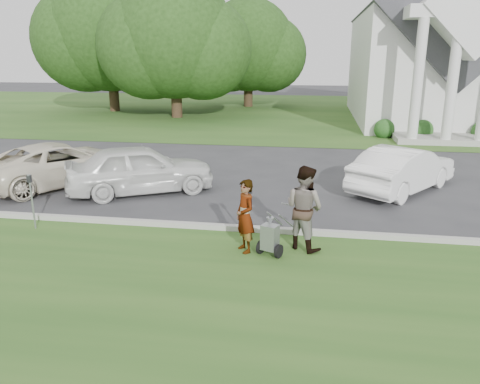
% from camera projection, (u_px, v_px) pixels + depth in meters
% --- Properties ---
extents(ground, '(120.00, 120.00, 0.00)m').
position_uv_depth(ground, '(237.00, 239.00, 11.44)').
color(ground, '#333335').
rests_on(ground, ground).
extents(grass_strip, '(80.00, 7.00, 0.01)m').
position_uv_depth(grass_strip, '(210.00, 300.00, 8.60)').
color(grass_strip, '#28511B').
rests_on(grass_strip, ground).
extents(church_lawn, '(80.00, 30.00, 0.01)m').
position_uv_depth(church_lawn, '(293.00, 111.00, 37.01)').
color(church_lawn, '#28511B').
rests_on(church_lawn, ground).
extents(curb, '(80.00, 0.18, 0.15)m').
position_uv_depth(curb, '(240.00, 228.00, 11.94)').
color(curb, '#9E9E93').
rests_on(curb, ground).
extents(church, '(9.19, 19.00, 24.10)m').
position_uv_depth(church, '(432.00, 29.00, 30.29)').
color(church, white).
rests_on(church, ground).
extents(tree_left, '(10.63, 8.40, 9.71)m').
position_uv_depth(tree_left, '(174.00, 43.00, 32.03)').
color(tree_left, '#332316').
rests_on(tree_left, ground).
extents(tree_far, '(11.64, 9.20, 10.73)m').
position_uv_depth(tree_far, '(109.00, 36.00, 35.61)').
color(tree_far, '#332316').
rests_on(tree_far, ground).
extents(tree_back, '(9.61, 7.60, 8.89)m').
position_uv_depth(tree_back, '(248.00, 49.00, 39.11)').
color(tree_back, '#332316').
rests_on(tree_back, ground).
extents(striping_cart, '(0.81, 1.14, 0.99)m').
position_uv_depth(striping_cart, '(270.00, 238.00, 10.39)').
color(striping_cart, black).
rests_on(striping_cart, ground).
extents(person_left, '(0.68, 0.74, 1.69)m').
position_uv_depth(person_left, '(245.00, 217.00, 10.49)').
color(person_left, '#999999').
rests_on(person_left, ground).
extents(person_right, '(1.21, 1.16, 1.96)m').
position_uv_depth(person_right, '(304.00, 208.00, 10.64)').
color(person_right, '#999999').
rests_on(person_right, ground).
extents(parking_meter_near, '(0.10, 0.09, 1.39)m').
position_uv_depth(parking_meter_near, '(250.00, 206.00, 11.12)').
color(parking_meter_near, '#94969C').
rests_on(parking_meter_near, ground).
extents(parking_meter_far, '(0.11, 0.09, 1.45)m').
position_uv_depth(parking_meter_far, '(31.00, 195.00, 11.87)').
color(parking_meter_far, '#94969C').
rests_on(parking_meter_far, ground).
extents(car_a, '(4.86, 5.68, 1.45)m').
position_uv_depth(car_a, '(60.00, 163.00, 16.14)').
color(car_a, beige).
rests_on(car_a, ground).
extents(car_b, '(5.00, 3.87, 1.59)m').
position_uv_depth(car_b, '(140.00, 169.00, 15.09)').
color(car_b, silver).
rests_on(car_b, ground).
extents(car_d, '(3.97, 4.56, 1.49)m').
position_uv_depth(car_d, '(403.00, 169.00, 15.27)').
color(car_d, white).
rests_on(car_d, ground).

